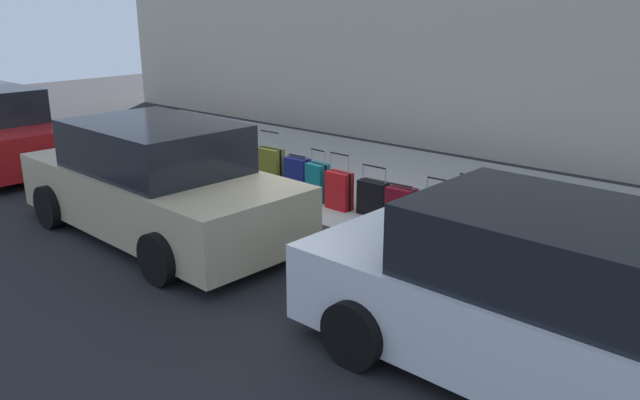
% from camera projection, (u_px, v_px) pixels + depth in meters
% --- Properties ---
extents(ground_plane, '(40.00, 40.00, 0.00)m').
position_uv_depth(ground_plane, '(275.00, 219.00, 9.64)').
color(ground_plane, black).
extents(sidewalk_curb, '(18.00, 5.00, 0.14)m').
position_uv_depth(sidewalk_curb, '(372.00, 182.00, 11.42)').
color(sidewalk_curb, gray).
rests_on(sidewalk_curb, ground_plane).
extents(suitcase_teal_0, '(0.39, 0.20, 0.62)m').
position_uv_depth(suitcase_teal_0, '(543.00, 238.00, 7.69)').
color(suitcase_teal_0, '#0F606B').
rests_on(suitcase_teal_0, sidewalk_curb).
extents(suitcase_navy_1, '(0.40, 0.22, 0.89)m').
position_uv_depth(suitcase_navy_1, '(505.00, 227.00, 8.03)').
color(suitcase_navy_1, navy).
rests_on(suitcase_navy_1, sidewalk_curb).
extents(suitcase_olive_2, '(0.40, 0.24, 0.91)m').
position_uv_depth(suitcase_olive_2, '(469.00, 215.00, 8.32)').
color(suitcase_olive_2, '#59601E').
rests_on(suitcase_olive_2, sidewalk_curb).
extents(suitcase_silver_3, '(0.36, 0.23, 0.78)m').
position_uv_depth(suitcase_silver_3, '(435.00, 212.00, 8.65)').
color(suitcase_silver_3, '#9EA0A8').
rests_on(suitcase_silver_3, sidewalk_curb).
extents(suitcase_maroon_4, '(0.42, 0.26, 0.61)m').
position_uv_depth(suitcase_maroon_4, '(401.00, 206.00, 8.91)').
color(suitcase_maroon_4, maroon).
rests_on(suitcase_maroon_4, sidewalk_curb).
extents(suitcase_black_5, '(0.48, 0.23, 0.77)m').
position_uv_depth(suitcase_black_5, '(373.00, 198.00, 9.35)').
color(suitcase_black_5, black).
rests_on(suitcase_black_5, sidewalk_curb).
extents(suitcase_red_6, '(0.43, 0.22, 0.88)m').
position_uv_depth(suitcase_red_6, '(339.00, 190.00, 9.62)').
color(suitcase_red_6, red).
rests_on(suitcase_red_6, sidewalk_curb).
extents(suitcase_teal_7, '(0.36, 0.28, 0.86)m').
position_uv_depth(suitcase_teal_7, '(318.00, 182.00, 9.99)').
color(suitcase_teal_7, '#0F606B').
rests_on(suitcase_teal_7, sidewalk_curb).
extents(suitcase_navy_8, '(0.43, 0.23, 0.68)m').
position_uv_depth(suitcase_navy_8, '(298.00, 176.00, 10.35)').
color(suitcase_navy_8, navy).
rests_on(suitcase_navy_8, sidewalk_curb).
extents(suitcase_olive_9, '(0.48, 0.26, 1.01)m').
position_uv_depth(suitcase_olive_9, '(271.00, 169.00, 10.66)').
color(suitcase_olive_9, '#59601E').
rests_on(suitcase_olive_9, sidewalk_curb).
extents(suitcase_silver_10, '(0.48, 0.23, 0.88)m').
position_uv_depth(suitcase_silver_10, '(247.00, 165.00, 11.04)').
color(suitcase_silver_10, '#9EA0A8').
rests_on(suitcase_silver_10, sidewalk_curb).
extents(suitcase_maroon_11, '(0.50, 0.21, 0.72)m').
position_uv_depth(suitcase_maroon_11, '(222.00, 160.00, 11.38)').
color(suitcase_maroon_11, maroon).
rests_on(suitcase_maroon_11, sidewalk_curb).
extents(fire_hydrant, '(0.39, 0.21, 0.76)m').
position_uv_depth(fire_hydrant, '(197.00, 150.00, 11.86)').
color(fire_hydrant, '#99999E').
rests_on(fire_hydrant, sidewalk_curb).
extents(bollard_post, '(0.13, 0.13, 0.74)m').
position_uv_depth(bollard_post, '(167.00, 147.00, 12.22)').
color(bollard_post, brown).
rests_on(bollard_post, sidewalk_curb).
extents(parked_car_white_0, '(4.65, 2.12, 1.59)m').
position_uv_depth(parked_car_white_0, '(556.00, 306.00, 5.25)').
color(parked_car_white_0, silver).
rests_on(parked_car_white_0, ground_plane).
extents(parked_car_beige_1, '(4.71, 2.22, 1.63)m').
position_uv_depth(parked_car_beige_1, '(157.00, 183.00, 8.79)').
color(parked_car_beige_1, tan).
rests_on(parked_car_beige_1, ground_plane).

